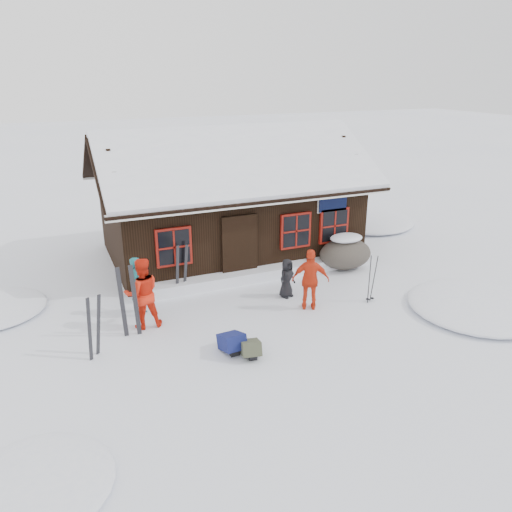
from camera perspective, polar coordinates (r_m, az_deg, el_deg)
The scene contains 15 objects.
ground at distance 13.07m, azimuth -1.62°, elevation -7.17°, with size 120.00×120.00×0.00m, color white.
mountain_hut at distance 17.36m, azimuth -3.17°, elevation 5.43°, with size 8.90×6.09×4.42m.
snow_drift at distance 15.40m, azimuth 0.45°, elevation -2.02°, with size 7.60×0.60×0.35m, color white.
snow_mounds at distance 15.20m, azimuth 1.57°, elevation -3.05°, with size 20.60×13.20×0.48m.
skier_teal at distance 13.33m, azimuth -13.21°, elevation -3.37°, with size 0.58×0.38×1.59m, color #155E66.
skier_orange_left at distance 12.62m, azimuth -12.87°, elevation -4.17°, with size 0.89×0.69×1.82m, color red.
skier_orange_right at distance 13.33m, azimuth 6.25°, elevation -2.71°, with size 0.99×0.41×1.69m, color red.
skier_crouched at distance 14.09m, azimuth 3.54°, elevation -2.54°, with size 0.55×0.36×1.13m, color black.
boulder at distance 16.40m, azimuth 10.16°, elevation 0.36°, with size 1.76×1.32×1.03m.
ski_pair_left at distance 11.73m, azimuth -18.02°, elevation -7.81°, with size 0.42×0.29×1.50m.
ski_pair_mid at distance 12.28m, azimuth -14.34°, elevation -5.17°, with size 0.48×0.07×1.86m.
ski_pair_right at distance 14.41m, azimuth -8.51°, elevation -1.62°, with size 0.46×0.13×1.50m.
ski_poles at distance 14.09m, azimuth 13.07°, elevation -2.65°, with size 0.25×0.12×1.40m.
backpack_blue at distance 11.57m, azimuth -2.77°, elevation -10.12°, with size 0.49×0.65×0.35m, color #131A53.
backpack_olive at distance 11.39m, azimuth -0.64°, elevation -10.76°, with size 0.42×0.56×0.31m, color #3F4330.
Camera 1 is at (-4.24, -10.79, 6.04)m, focal length 35.00 mm.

